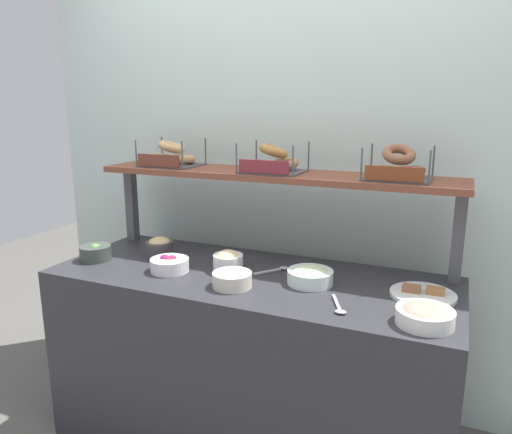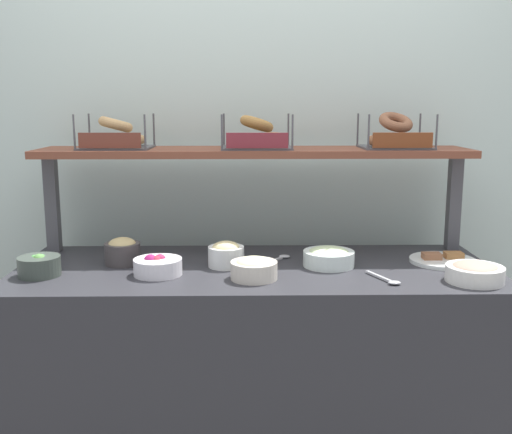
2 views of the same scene
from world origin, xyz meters
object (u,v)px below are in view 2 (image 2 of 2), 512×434
(bowl_veggie_mix, at_px, (39,265))
(bagel_basket_sesame, at_px, (116,137))
(serving_plate_white, at_px, (443,260))
(bowl_potato_salad, at_px, (254,268))
(bowl_beet_salad, at_px, (157,266))
(bagel_basket_cinnamon_raisin, at_px, (395,137))
(bowl_lox_spread, at_px, (475,272))
(bowl_hummus, at_px, (122,251))
(bagel_basket_everything, at_px, (256,137))
(bowl_egg_salad, at_px, (226,254))
(bowl_scallion_spread, at_px, (329,257))
(serving_spoon_near_plate, at_px, (279,259))
(serving_spoon_by_edge, at_px, (387,280))

(bowl_veggie_mix, bearing_deg, bagel_basket_sesame, 60.20)
(serving_plate_white, bearing_deg, bowl_potato_salad, -164.24)
(bowl_potato_salad, height_order, serving_plate_white, bowl_potato_salad)
(bowl_beet_salad, xyz_separation_m, bagel_basket_cinnamon_raisin, (0.93, 0.36, 0.44))
(bowl_lox_spread, relative_size, bowl_hummus, 1.45)
(bowl_beet_salad, relative_size, bagel_basket_everything, 0.61)
(bowl_beet_salad, height_order, bowl_hummus, bowl_hummus)
(bowl_egg_salad, bearing_deg, bowl_scallion_spread, -0.31)
(bowl_scallion_spread, height_order, bagel_basket_cinnamon_raisin, bagel_basket_cinnamon_raisin)
(bagel_basket_cinnamon_raisin, bearing_deg, bowl_scallion_spread, -139.58)
(serving_spoon_near_plate, bearing_deg, bowl_veggie_mix, -167.02)
(bagel_basket_everything, distance_m, bagel_basket_cinnamon_raisin, 0.57)
(bowl_lox_spread, bearing_deg, bagel_basket_sesame, 160.29)
(bowl_lox_spread, bearing_deg, bowl_potato_salad, 176.27)
(serving_spoon_by_edge, bearing_deg, bagel_basket_cinnamon_raisin, 75.31)
(bowl_hummus, xyz_separation_m, bagel_basket_sesame, (-0.05, 0.21, 0.42))
(bowl_beet_salad, bearing_deg, bagel_basket_cinnamon_raisin, 21.06)
(bagel_basket_everything, relative_size, bagel_basket_cinnamon_raisin, 1.02)
(bagel_basket_sesame, xyz_separation_m, bagel_basket_cinnamon_raisin, (1.14, -0.01, 0.00))
(bowl_veggie_mix, distance_m, bowl_hummus, 0.31)
(serving_spoon_near_plate, xyz_separation_m, bagel_basket_cinnamon_raisin, (0.48, 0.17, 0.47))
(bowl_veggie_mix, bearing_deg, bowl_hummus, 30.51)
(bowl_potato_salad, xyz_separation_m, bagel_basket_everything, (0.02, 0.41, 0.44))
(bowl_veggie_mix, distance_m, bagel_basket_sesame, 0.61)
(bowl_scallion_spread, bearing_deg, bowl_hummus, 176.81)
(bowl_egg_salad, distance_m, bowl_hummus, 0.40)
(bowl_lox_spread, bearing_deg, bowl_beet_salad, 174.40)
(bowl_hummus, xyz_separation_m, bagel_basket_everything, (0.52, 0.20, 0.43))
(bowl_egg_salad, bearing_deg, serving_spoon_by_edge, -20.53)
(bowl_egg_salad, xyz_separation_m, serving_plate_white, (0.84, 0.04, -0.04))
(bowl_scallion_spread, relative_size, bagel_basket_everything, 0.68)
(bowl_veggie_mix, relative_size, bowl_beet_salad, 0.86)
(bowl_egg_salad, xyz_separation_m, bowl_scallion_spread, (0.39, -0.00, -0.01))
(bagel_basket_sesame, bearing_deg, bowl_potato_salad, -37.27)
(bowl_scallion_spread, xyz_separation_m, bowl_beet_salad, (-0.64, -0.11, -0.00))
(bowl_beet_salad, bearing_deg, bowl_hummus, 135.89)
(serving_spoon_near_plate, bearing_deg, bowl_hummus, -175.85)
(serving_spoon_by_edge, bearing_deg, bowl_lox_spread, -1.03)
(bowl_veggie_mix, relative_size, bagel_basket_everything, 0.53)
(bowl_egg_salad, distance_m, serving_plate_white, 0.85)
(bowl_potato_salad, xyz_separation_m, serving_plate_white, (0.74, 0.21, -0.03))
(bowl_veggie_mix, distance_m, bowl_beet_salad, 0.42)
(bowl_scallion_spread, bearing_deg, serving_plate_white, 5.47)
(bowl_hummus, bearing_deg, bowl_scallion_spread, -3.19)
(bagel_basket_everything, bearing_deg, bowl_veggie_mix, -155.46)
(bowl_veggie_mix, relative_size, bowl_scallion_spread, 0.77)
(serving_spoon_near_plate, bearing_deg, bowl_lox_spread, -24.58)
(bowl_scallion_spread, relative_size, serving_spoon_by_edge, 1.19)
(bowl_veggie_mix, bearing_deg, bowl_beet_salad, 0.93)
(bowl_potato_salad, bearing_deg, bowl_scallion_spread, 29.94)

